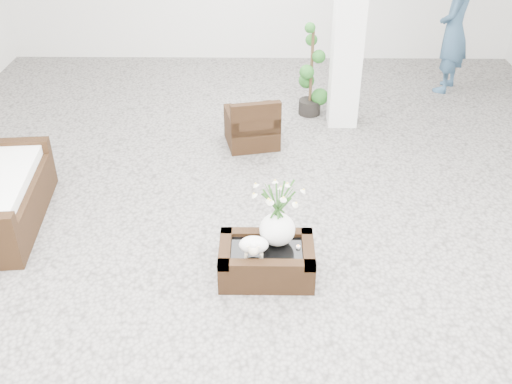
{
  "coord_description": "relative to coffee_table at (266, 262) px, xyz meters",
  "views": [
    {
      "loc": [
        0.06,
        -5.09,
        3.78
      ],
      "look_at": [
        0.0,
        -0.1,
        0.62
      ],
      "focal_mm": 41.86,
      "sensor_mm": 36.0,
      "label": 1
    }
  ],
  "objects": [
    {
      "name": "column",
      "position": [
        1.09,
        3.42,
        1.59
      ],
      "size": [
        0.4,
        0.4,
        3.5
      ],
      "primitive_type": "cube",
      "color": "white",
      "rests_on": "ground"
    },
    {
      "name": "planter_narcissus",
      "position": [
        0.1,
        0.1,
        0.56
      ],
      "size": [
        0.44,
        0.44,
        0.8
      ],
      "primitive_type": null,
      "color": "white",
      "rests_on": "coffee_table"
    },
    {
      "name": "topiary",
      "position": [
        0.65,
        3.71,
        0.52
      ],
      "size": [
        0.36,
        0.36,
        1.35
      ],
      "primitive_type": null,
      "color": "#1D511A",
      "rests_on": "ground"
    },
    {
      "name": "armchair",
      "position": [
        -0.19,
        2.74,
        0.19
      ],
      "size": [
        0.78,
        0.76,
        0.7
      ],
      "primitive_type": "cube",
      "rotation": [
        0.0,
        0.0,
        3.36
      ],
      "color": "#331E0F",
      "rests_on": "ground"
    },
    {
      "name": "sheep_figurine",
      "position": [
        -0.12,
        -0.1,
        0.26
      ],
      "size": [
        0.28,
        0.23,
        0.21
      ],
      "primitive_type": "ellipsoid",
      "color": "white",
      "rests_on": "coffee_table"
    },
    {
      "name": "coffee_table",
      "position": [
        0.0,
        0.0,
        0.0
      ],
      "size": [
        0.9,
        0.6,
        0.31
      ],
      "primitive_type": "cube",
      "color": "#331E0F",
      "rests_on": "ground"
    },
    {
      "name": "shopper",
      "position": [
        2.9,
        4.68,
        0.82
      ],
      "size": [
        0.76,
        0.85,
        1.95
      ],
      "primitive_type": "imported",
      "rotation": [
        0.0,
        0.0,
        -2.09
      ],
      "color": "#31506D",
      "rests_on": "ground"
    },
    {
      "name": "ground",
      "position": [
        -0.11,
        0.62,
        -0.16
      ],
      "size": [
        11.0,
        11.0,
        0.0
      ],
      "primitive_type": "plane",
      "color": "gray",
      "rests_on": "ground"
    },
    {
      "name": "tealight",
      "position": [
        0.3,
        0.02,
        0.17
      ],
      "size": [
        0.04,
        0.04,
        0.03
      ],
      "primitive_type": "cylinder",
      "color": "white",
      "rests_on": "coffee_table"
    }
  ]
}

